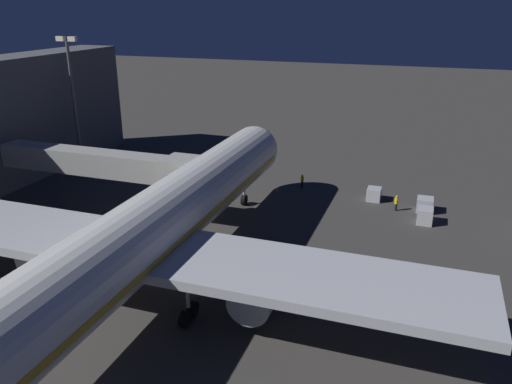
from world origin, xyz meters
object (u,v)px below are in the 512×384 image
at_px(airliner_at_gate, 132,246).
at_px(baggage_container_spare, 425,205).
at_px(apron_floodlight_mast, 73,95).
at_px(ground_crew_marshaller_fwd, 396,202).
at_px(traffic_cone_nose_port, 277,189).
at_px(jet_bridge, 110,164).
at_px(baggage_container_mid_row, 425,216).
at_px(traffic_cone_nose_starboard, 243,185).
at_px(ground_crew_by_belt_loader, 302,181).
at_px(baggage_container_near_belt, 374,194).

bearing_deg(airliner_at_gate, baggage_container_spare, -125.31).
bearing_deg(baggage_container_spare, apron_floodlight_mast, 0.13).
xyz_separation_m(ground_crew_marshaller_fwd, traffic_cone_nose_port, (14.22, -1.55, -0.71)).
height_order(jet_bridge, apron_floodlight_mast, apron_floodlight_mast).
bearing_deg(apron_floodlight_mast, ground_crew_marshaller_fwd, 178.99).
bearing_deg(airliner_at_gate, baggage_container_mid_row, -129.07).
bearing_deg(traffic_cone_nose_starboard, ground_crew_by_belt_loader, -163.75).
height_order(jet_bridge, ground_crew_by_belt_loader, jet_bridge).
bearing_deg(traffic_cone_nose_starboard, traffic_cone_nose_port, 180.00).
bearing_deg(ground_crew_marshaller_fwd, traffic_cone_nose_starboard, -4.76).
bearing_deg(ground_crew_by_belt_loader, airliner_at_gate, 80.92).
height_order(apron_floodlight_mast, baggage_container_near_belt, apron_floodlight_mast).
xyz_separation_m(baggage_container_near_belt, ground_crew_marshaller_fwd, (-2.72, 2.44, 0.25)).
xyz_separation_m(baggage_container_mid_row, ground_crew_marshaller_fwd, (3.11, -2.51, 0.17)).
distance_m(ground_crew_marshaller_fwd, traffic_cone_nose_port, 14.32).
distance_m(baggage_container_spare, traffic_cone_nose_port, 17.23).
bearing_deg(traffic_cone_nose_port, apron_floodlight_mast, 1.68).
bearing_deg(jet_bridge, ground_crew_by_belt_loader, -140.07).
bearing_deg(baggage_container_near_belt, baggage_container_spare, 164.32).
bearing_deg(ground_crew_by_belt_loader, ground_crew_marshaller_fwd, 162.77).
distance_m(apron_floodlight_mast, traffic_cone_nose_port, 29.45).
xyz_separation_m(apron_floodlight_mast, traffic_cone_nose_starboard, (-23.30, -0.81, -9.98)).
relative_size(baggage_container_near_belt, baggage_container_mid_row, 0.95).
relative_size(baggage_container_spare, ground_crew_by_belt_loader, 1.03).
bearing_deg(baggage_container_near_belt, baggage_container_mid_row, 139.66).
xyz_separation_m(airliner_at_gate, jet_bridge, (12.49, -15.67, 0.15)).
bearing_deg(ground_crew_marshaller_fwd, ground_crew_by_belt_loader, -17.23).
bearing_deg(baggage_container_mid_row, apron_floodlight_mast, -4.12).
height_order(traffic_cone_nose_port, traffic_cone_nose_starboard, same).
xyz_separation_m(airliner_at_gate, baggage_container_mid_row, (-19.53, -24.06, -4.60)).
height_order(ground_crew_by_belt_loader, traffic_cone_nose_port, ground_crew_by_belt_loader).
xyz_separation_m(apron_floodlight_mast, baggage_container_mid_row, (-45.03, 3.25, -9.44)).
distance_m(apron_floodlight_mast, baggage_container_spare, 45.90).
bearing_deg(jet_bridge, apron_floodlight_mast, -41.78).
distance_m(airliner_at_gate, baggage_container_mid_row, 31.33).
relative_size(jet_bridge, baggage_container_mid_row, 12.36).
bearing_deg(jet_bridge, baggage_container_near_belt, -153.02).
distance_m(baggage_container_near_belt, ground_crew_marshaller_fwd, 3.66).
xyz_separation_m(baggage_container_near_belt, traffic_cone_nose_port, (11.50, 0.89, -0.46)).
xyz_separation_m(ground_crew_marshaller_fwd, traffic_cone_nose_starboard, (18.62, -1.55, -0.71)).
xyz_separation_m(baggage_container_mid_row, traffic_cone_nose_starboard, (21.73, -4.06, -0.54)).
bearing_deg(baggage_container_near_belt, ground_crew_marshaller_fwd, 138.01).
relative_size(airliner_at_gate, baggage_container_spare, 31.82).
height_order(baggage_container_near_belt, traffic_cone_nose_starboard, baggage_container_near_belt).
height_order(ground_crew_by_belt_loader, traffic_cone_nose_starboard, ground_crew_by_belt_loader).
distance_m(baggage_container_spare, ground_crew_marshaller_fwd, 3.11).
xyz_separation_m(apron_floodlight_mast, baggage_container_near_belt, (-39.20, -1.71, -9.52)).
relative_size(baggage_container_spare, ground_crew_marshaller_fwd, 1.03).
distance_m(baggage_container_mid_row, baggage_container_spare, 3.35).
height_order(baggage_container_near_belt, baggage_container_mid_row, baggage_container_mid_row).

